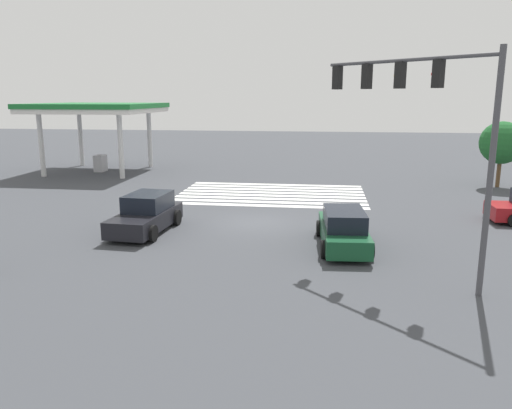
# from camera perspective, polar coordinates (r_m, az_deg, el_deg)

# --- Properties ---
(ground_plane) EXTENTS (125.39, 125.39, 0.00)m
(ground_plane) POSITION_cam_1_polar(r_m,az_deg,el_deg) (23.68, -0.00, -2.07)
(ground_plane) COLOR #3D3F44
(crosswalk_markings) EXTENTS (11.29, 7.25, 0.01)m
(crosswalk_markings) POSITION_cam_1_polar(r_m,az_deg,el_deg) (30.55, 1.77, 1.21)
(crosswalk_markings) COLOR silver
(crosswalk_markings) RESTS_ON ground_plane
(traffic_signal_mast) EXTENTS (4.69, 4.69, 7.26)m
(traffic_signal_mast) POSITION_cam_1_polar(r_m,az_deg,el_deg) (16.86, 18.64, 10.32)
(traffic_signal_mast) COLOR #47474C
(traffic_signal_mast) RESTS_ON ground_plane
(car_1) EXTENTS (2.17, 4.92, 1.55)m
(car_1) POSITION_cam_1_polar(r_m,az_deg,el_deg) (20.01, 9.96, -2.81)
(car_1) COLOR #144728
(car_1) RESTS_ON ground_plane
(car_2) EXTENTS (2.32, 4.64, 1.66)m
(car_2) POSITION_cam_1_polar(r_m,az_deg,el_deg) (22.53, -12.43, -1.11)
(car_2) COLOR black
(car_2) RESTS_ON ground_plane
(gas_station_canopy) EXTENTS (8.93, 8.93, 5.33)m
(gas_station_canopy) POSITION_cam_1_polar(r_m,az_deg,el_deg) (41.33, -17.73, 10.22)
(gas_station_canopy) COLOR silver
(gas_station_canopy) RESTS_ON ground_plane
(tree_corner_b) EXTENTS (2.76, 2.76, 4.30)m
(tree_corner_b) POSITION_cam_1_polar(r_m,az_deg,el_deg) (36.25, 26.27, 6.33)
(tree_corner_b) COLOR brown
(tree_corner_b) RESTS_ON ground_plane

